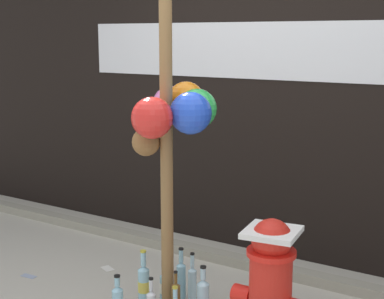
% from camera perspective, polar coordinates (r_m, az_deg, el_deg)
% --- Properties ---
extents(building_wall, '(10.00, 0.21, 3.34)m').
position_cam_1_polar(building_wall, '(4.75, 8.64, 9.49)').
color(building_wall, black).
rests_on(building_wall, ground_plane).
extents(curb_strip, '(8.00, 0.12, 0.08)m').
position_cam_1_polar(curb_strip, '(4.65, 5.59, -11.07)').
color(curb_strip, gray).
rests_on(curb_strip, ground_plane).
extents(memorial_post, '(0.52, 0.61, 3.02)m').
position_cam_1_polar(memorial_post, '(3.56, -1.85, 6.83)').
color(memorial_post, olive).
rests_on(memorial_post, ground_plane).
extents(fire_hydrant, '(0.45, 0.32, 0.82)m').
position_cam_1_polar(fire_hydrant, '(3.33, 7.71, -13.19)').
color(fire_hydrant, red).
rests_on(fire_hydrant, ground_plane).
extents(bottle_1, '(0.08, 0.08, 0.40)m').
position_cam_1_polar(bottle_1, '(3.99, -4.77, -13.09)').
color(bottle_1, '#93CCE0').
rests_on(bottle_1, ground_plane).
extents(bottle_2, '(0.06, 0.06, 0.36)m').
position_cam_1_polar(bottle_2, '(4.12, -1.07, -12.49)').
color(bottle_2, '#93CCE0').
rests_on(bottle_2, ground_plane).
extents(bottle_3, '(0.08, 0.08, 0.36)m').
position_cam_1_polar(bottle_3, '(3.83, 1.09, -14.36)').
color(bottle_3, '#B2DBEA').
rests_on(bottle_3, ground_plane).
extents(bottle_4, '(0.06, 0.06, 0.30)m').
position_cam_1_polar(bottle_4, '(4.03, -2.74, -13.40)').
color(bottle_4, '#93CCE0').
rests_on(bottle_4, ground_plane).
extents(bottle_8, '(0.06, 0.06, 0.35)m').
position_cam_1_polar(bottle_8, '(4.06, 0.03, -12.92)').
color(bottle_8, '#B2DBEA').
rests_on(bottle_8, ground_plane).
extents(litter_0, '(0.13, 0.06, 0.01)m').
position_cam_1_polar(litter_0, '(4.67, -15.75, -11.88)').
color(litter_0, '#8C99B2').
rests_on(litter_0, ground_plane).
extents(litter_1, '(0.17, 0.16, 0.01)m').
position_cam_1_polar(litter_1, '(5.72, -9.46, -7.26)').
color(litter_1, tan).
rests_on(litter_1, ground_plane).
extents(litter_2, '(0.13, 0.11, 0.01)m').
position_cam_1_polar(litter_2, '(4.68, -8.31, -11.48)').
color(litter_2, silver).
rests_on(litter_2, ground_plane).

